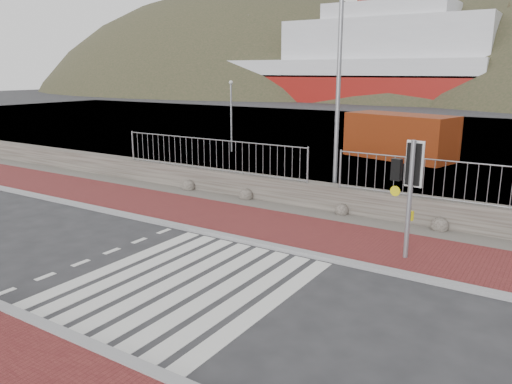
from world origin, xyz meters
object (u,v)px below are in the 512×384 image
Objects in this scene: traffic_signal_far at (410,174)px; shipping_container at (400,136)px; ferry at (346,66)px; streetlight at (343,65)px.

traffic_signal_far is 15.63m from shipping_container.
traffic_signal_far is at bearing -66.05° from ferry.
streetlight is (24.81, -59.78, -0.51)m from ferry.
shipping_container is at bearing -64.19° from ferry.
streetlight reaches higher than shipping_container.
ferry is 16.39× the size of traffic_signal_far.
shipping_container is (-4.68, 14.88, -1.02)m from traffic_signal_far.
streetlight is (-3.55, 4.05, 2.63)m from traffic_signal_far.
shipping_container is at bearing 88.17° from streetlight.
traffic_signal_far is 0.35× the size of streetlight.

